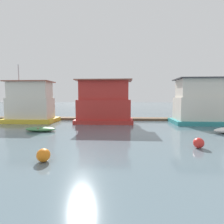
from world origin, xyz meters
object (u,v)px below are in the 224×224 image
houseboat_red (104,103)px  buoy_red (199,143)px  mooring_post_near_left (40,113)px  houseboat_teal (198,103)px  buoy_orange (43,155)px  houseboat_yellow (31,104)px  dinghy_green (40,129)px

houseboat_red → buoy_red: 12.77m
mooring_post_near_left → buoy_red: mooring_post_near_left is taller
houseboat_teal → mooring_post_near_left: (-20.05, 1.91, -1.47)m
houseboat_teal → mooring_post_near_left: size_ratio=2.96×
mooring_post_near_left → buoy_orange: (7.42, -15.09, -0.65)m
houseboat_teal → mooring_post_near_left: 20.19m
houseboat_red → houseboat_yellow: bearing=-179.9°
houseboat_teal → buoy_orange: houseboat_teal is taller
houseboat_teal → dinghy_green: 17.48m
houseboat_yellow → houseboat_red: houseboat_yellow is taller
buoy_red → mooring_post_near_left: bearing=142.3°
houseboat_teal → mooring_post_near_left: bearing=174.6°
houseboat_yellow → buoy_red: houseboat_yellow is taller
mooring_post_near_left → dinghy_green: bearing=-64.3°
houseboat_red → mooring_post_near_left: houseboat_red is taller
houseboat_red → mooring_post_near_left: size_ratio=3.59×
houseboat_red → houseboat_teal: 11.08m
houseboat_teal → dinghy_green: houseboat_teal is taller
houseboat_red → dinghy_green: bearing=-131.7°
buoy_red → houseboat_red: bearing=123.2°
mooring_post_near_left → buoy_orange: mooring_post_near_left is taller
houseboat_yellow → dinghy_green: bearing=-55.6°
houseboat_teal → buoy_orange: (-12.63, -13.18, -2.11)m
houseboat_yellow → dinghy_green: (4.05, -5.92, -2.11)m
houseboat_yellow → houseboat_teal: houseboat_yellow is taller
houseboat_red → dinghy_green: 8.22m
dinghy_green → mooring_post_near_left: mooring_post_near_left is taller
houseboat_red → buoy_orange: bearing=-96.6°
mooring_post_near_left → buoy_orange: bearing=-63.8°
houseboat_red → buoy_orange: houseboat_red is taller
dinghy_green → buoy_red: bearing=-20.8°
houseboat_red → buoy_orange: (-1.55, -13.35, -2.06)m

